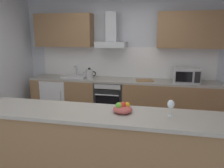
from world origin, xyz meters
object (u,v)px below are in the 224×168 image
(microwave, at_px, (186,75))
(fruit_bowl, at_px, (123,109))
(refrigerator, at_px, (58,97))
(wine_glass, at_px, (171,105))
(chopping_board, at_px, (145,80))
(oven, at_px, (110,99))
(range_hood, at_px, (112,36))
(sink, at_px, (75,76))
(kettle, at_px, (89,74))

(microwave, xyz_separation_m, fruit_bowl, (-0.90, -2.15, -0.03))
(refrigerator, distance_m, wine_glass, 3.28)
(chopping_board, bearing_deg, oven, 178.13)
(range_hood, distance_m, wine_glass, 2.66)
(wine_glass, relative_size, fruit_bowl, 0.81)
(sink, xyz_separation_m, fruit_bowl, (1.42, -2.19, 0.09))
(sink, bearing_deg, refrigerator, -178.16)
(oven, xyz_separation_m, kettle, (-0.45, -0.03, 0.55))
(wine_glass, height_order, fruit_bowl, wine_glass)
(wine_glass, distance_m, chopping_board, 2.20)
(microwave, bearing_deg, range_hood, 174.11)
(kettle, relative_size, range_hood, 0.40)
(sink, xyz_separation_m, range_hood, (0.80, 0.12, 0.86))
(fruit_bowl, bearing_deg, kettle, 116.60)
(range_hood, distance_m, chopping_board, 1.15)
(wine_glass, xyz_separation_m, chopping_board, (-0.42, 2.15, -0.19))
(microwave, relative_size, range_hood, 0.69)
(kettle, xyz_separation_m, range_hood, (0.45, 0.16, 0.78))
(wine_glass, bearing_deg, fruit_bowl, -179.33)
(refrigerator, bearing_deg, range_hood, 6.16)
(microwave, bearing_deg, refrigerator, 179.48)
(microwave, distance_m, range_hood, 1.70)
(range_hood, bearing_deg, microwave, -5.89)
(sink, relative_size, chopping_board, 1.47)
(kettle, distance_m, chopping_board, 1.18)
(refrigerator, relative_size, chopping_board, 2.50)
(kettle, distance_m, range_hood, 0.92)
(refrigerator, distance_m, sink, 0.66)
(refrigerator, height_order, fruit_bowl, fruit_bowl)
(oven, distance_m, sink, 0.93)
(refrigerator, xyz_separation_m, chopping_board, (1.95, -0.02, 0.49))
(oven, distance_m, kettle, 0.71)
(oven, distance_m, range_hood, 1.33)
(microwave, distance_m, chopping_board, 0.81)
(refrigerator, height_order, wine_glass, wine_glass)
(range_hood, xyz_separation_m, chopping_board, (0.72, -0.15, -0.88))
(sink, bearing_deg, fruit_bowl, -56.94)
(sink, distance_m, kettle, 0.36)
(refrigerator, relative_size, kettle, 2.94)
(refrigerator, height_order, microwave, microwave)
(range_hood, distance_m, fruit_bowl, 2.51)
(microwave, relative_size, wine_glass, 2.81)
(range_hood, height_order, chopping_board, range_hood)
(sink, bearing_deg, oven, -0.79)
(range_hood, bearing_deg, kettle, -159.94)
(wine_glass, bearing_deg, microwave, 80.04)
(wine_glass, relative_size, chopping_board, 0.52)
(kettle, xyz_separation_m, fruit_bowl, (1.07, -2.14, 0.01))
(kettle, bearing_deg, microwave, 0.17)
(refrigerator, height_order, range_hood, range_hood)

